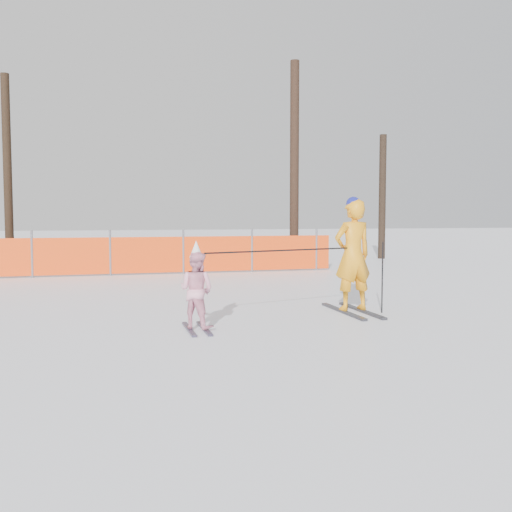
% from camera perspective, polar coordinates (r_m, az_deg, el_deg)
% --- Properties ---
extents(ground, '(120.00, 120.00, 0.00)m').
position_cam_1_polar(ground, '(8.57, 0.88, -6.91)').
color(ground, white).
rests_on(ground, ground).
extents(adult, '(0.72, 1.69, 1.95)m').
position_cam_1_polar(adult, '(9.73, 9.65, 0.11)').
color(adult, black).
rests_on(adult, ground).
extents(child, '(0.67, 1.01, 1.28)m').
position_cam_1_polar(child, '(8.16, -5.97, -3.33)').
color(child, black).
rests_on(child, ground).
extents(ski_poles, '(3.13, 0.77, 1.20)m').
position_cam_1_polar(ski_poles, '(9.09, 5.85, -0.33)').
color(ski_poles, black).
rests_on(ski_poles, ground).
extents(safety_fence, '(16.42, 0.06, 1.25)m').
position_cam_1_polar(safety_fence, '(16.12, -20.85, -0.05)').
color(safety_fence, '#595960').
rests_on(safety_fence, ground).
extents(tree_trunks, '(13.25, 2.08, 6.71)m').
position_cam_1_polar(tree_trunks, '(19.22, -0.22, 8.00)').
color(tree_trunks, black).
rests_on(tree_trunks, ground).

